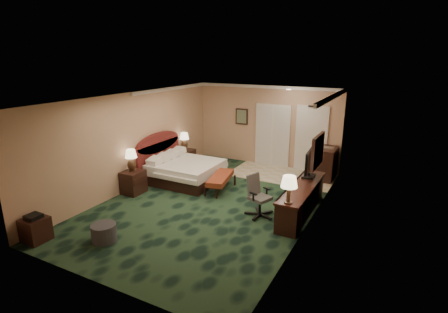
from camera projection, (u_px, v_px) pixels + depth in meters
The scene contains 26 objects.
floor at pixel (212, 203), 9.00m from camera, with size 5.00×7.50×0.00m, color black.
ceiling at pixel (211, 97), 8.24m from camera, with size 5.00×7.50×0.00m, color white.
wall_back at pixel (266, 126), 11.81m from camera, with size 5.00×0.00×2.70m, color tan.
wall_front at pixel (92, 210), 5.44m from camera, with size 5.00×0.00×2.70m, color tan.
wall_left at pixel (134, 141), 9.74m from camera, with size 0.00×7.50×2.70m, color tan.
wall_right at pixel (312, 167), 7.51m from camera, with size 0.00×7.50×2.70m, color tan.
crown_molding at pixel (211, 99), 8.26m from camera, with size 5.00×7.50×0.10m, color silver, non-canonical shape.
tile_patch at pixel (282, 175), 11.06m from camera, with size 3.20×1.70×0.01m, color #BFB485.
headboard at pixel (159, 155), 10.74m from camera, with size 0.12×2.00×1.40m, color #4C141A, non-canonical shape.
entry_door at pixel (311, 140), 11.18m from camera, with size 1.02×0.06×2.18m, color silver.
closet_doors at pixel (272, 135), 11.75m from camera, with size 1.20×0.06×2.10m, color silver.
wall_art at pixel (242, 117), 12.11m from camera, with size 0.45×0.06×0.55m, color #496B54.
wall_mirror at pixel (318, 151), 7.98m from camera, with size 0.05×0.95×0.75m, color white.
bed at pixel (187, 172), 10.44m from camera, with size 1.89×1.75×0.60m, color silver.
nightstand_near at pixel (133, 182), 9.55m from camera, with size 0.50×0.57×0.63m, color black.
nightstand_far at pixel (186, 158), 11.77m from camera, with size 0.48×0.55×0.60m, color black.
lamp_near at pixel (131, 160), 9.41m from camera, with size 0.32×0.32×0.60m, color black, non-canonical shape.
lamp_far at pixel (184, 141), 11.61m from camera, with size 0.31×0.31×0.59m, color black, non-canonical shape.
bed_bench at pixel (220, 183), 9.75m from camera, with size 0.45×1.31×0.44m, color maroon.
ottoman at pixel (104, 233), 7.12m from camera, with size 0.50×0.50×0.36m, color #2E2E35.
side_table at pixel (36, 229), 7.10m from camera, with size 0.46×0.46×0.50m, color black.
desk at pixel (301, 200), 8.25m from camera, with size 0.54×2.49×0.72m, color black.
tv at pixel (309, 164), 8.65m from camera, with size 0.08×0.91×0.71m, color black.
desk_lamp at pixel (289, 189), 7.14m from camera, with size 0.34×0.34×0.60m, color black, non-canonical shape.
desk_chair at pixel (260, 196), 8.13m from camera, with size 0.58×0.54×0.99m, color #494949, non-canonical shape.
minibar at pixel (326, 164), 10.61m from camera, with size 0.51×0.92×0.97m, color black.
Camera 1 is at (4.14, -7.21, 3.68)m, focal length 28.00 mm.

